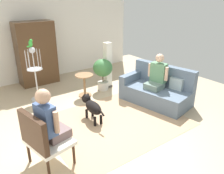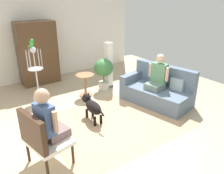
% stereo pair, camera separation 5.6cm
% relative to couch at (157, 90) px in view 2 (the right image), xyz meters
% --- Properties ---
extents(ground_plane, '(8.14, 8.14, 0.00)m').
position_rel_couch_xyz_m(ground_plane, '(-1.55, -0.04, -0.30)').
color(ground_plane, tan).
extents(back_wall, '(6.30, 0.12, 2.85)m').
position_rel_couch_xyz_m(back_wall, '(-1.55, 3.41, 1.12)').
color(back_wall, silver).
rests_on(back_wall, ground).
extents(area_rug, '(2.80, 2.25, 0.01)m').
position_rel_couch_xyz_m(area_rug, '(-1.45, -0.21, -0.30)').
color(area_rug, tan).
rests_on(area_rug, ground).
extents(couch, '(1.20, 1.80, 0.89)m').
position_rel_couch_xyz_m(couch, '(0.00, 0.00, 0.00)').
color(couch, slate).
rests_on(couch, ground).
extents(armchair, '(0.68, 0.76, 0.96)m').
position_rel_couch_xyz_m(armchair, '(-3.14, -0.64, 0.24)').
color(armchair, '#382316').
rests_on(armchair, ground).
extents(person_on_couch, '(0.52, 0.53, 0.83)m').
position_rel_couch_xyz_m(person_on_couch, '(-0.05, -0.04, 0.42)').
color(person_on_couch, slate).
extents(person_on_armchair, '(0.49, 0.50, 0.87)m').
position_rel_couch_xyz_m(person_on_armchair, '(-2.99, -0.61, 0.49)').
color(person_on_armchair, '#705857').
extents(round_end_table, '(0.48, 0.48, 0.59)m').
position_rel_couch_xyz_m(round_end_table, '(-1.29, 1.34, 0.05)').
color(round_end_table, olive).
rests_on(round_end_table, ground).
extents(dog, '(0.27, 0.87, 0.52)m').
position_rel_couch_xyz_m(dog, '(-1.78, 0.15, 0.02)').
color(dog, black).
rests_on(dog, ground).
extents(bird_cage_stand, '(0.37, 0.37, 1.36)m').
position_rel_couch_xyz_m(bird_cage_stand, '(-2.37, 1.84, 0.35)').
color(bird_cage_stand, silver).
rests_on(bird_cage_stand, ground).
extents(parrot, '(0.17, 0.10, 0.19)m').
position_rel_couch_xyz_m(parrot, '(-2.39, 1.84, 1.15)').
color(parrot, green).
rests_on(parrot, bird_cage_stand).
extents(potted_plant, '(0.54, 0.54, 0.89)m').
position_rel_couch_xyz_m(potted_plant, '(-0.65, 1.42, 0.27)').
color(potted_plant, beige).
rests_on(potted_plant, ground).
extents(column_lamp, '(0.20, 0.20, 1.30)m').
position_rel_couch_xyz_m(column_lamp, '(-0.43, 1.50, 0.34)').
color(column_lamp, '#4C4742').
rests_on(column_lamp, ground).
extents(armoire_cabinet, '(1.07, 0.56, 1.83)m').
position_rel_couch_xyz_m(armoire_cabinet, '(-1.93, 3.00, 0.61)').
color(armoire_cabinet, '#4C331E').
rests_on(armoire_cabinet, ground).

